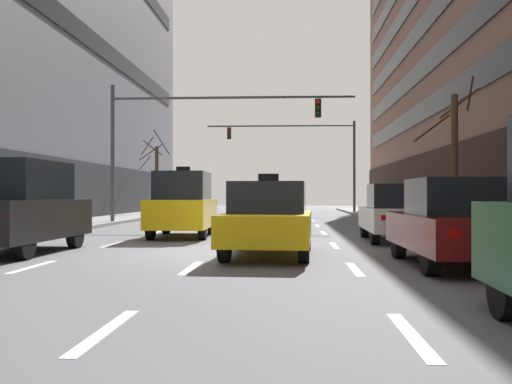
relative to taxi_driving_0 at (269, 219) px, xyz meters
name	(u,v)px	position (x,y,z in m)	size (l,w,h in m)	color
ground_plane	(213,252)	(-1.37, 0.78, -0.81)	(120.00, 120.00, 0.00)	slate
lane_stripe_l1_s3	(33,267)	(-4.38, -2.22, -0.81)	(0.16, 2.00, 0.01)	silver
lane_stripe_l1_s4	(113,244)	(-4.38, 2.78, -0.81)	(0.16, 2.00, 0.01)	silver
lane_stripe_l1_s5	(155,232)	(-4.38, 7.78, -0.81)	(0.16, 2.00, 0.01)	silver
lane_stripe_l1_s6	(181,225)	(-4.38, 12.78, -0.81)	(0.16, 2.00, 0.01)	silver
lane_stripe_l1_s7	(199,220)	(-4.38, 17.78, -0.81)	(0.16, 2.00, 0.01)	silver
lane_stripe_l1_s8	(212,217)	(-4.38, 22.78, -0.81)	(0.16, 2.00, 0.01)	silver
lane_stripe_l1_s9	(221,214)	(-4.38, 27.78, -0.81)	(0.16, 2.00, 0.01)	silver
lane_stripe_l1_s10	(229,212)	(-4.38, 32.78, -0.81)	(0.16, 2.00, 0.01)	silver
lane_stripe_l2_s2	(105,331)	(-1.37, -7.22, -0.81)	(0.16, 2.00, 0.01)	silver
lane_stripe_l2_s3	(191,268)	(-1.37, -2.22, -0.81)	(0.16, 2.00, 0.01)	silver
lane_stripe_l2_s4	(222,245)	(-1.37, 2.78, -0.81)	(0.16, 2.00, 0.01)	silver
lane_stripe_l2_s5	(239,233)	(-1.37, 7.78, -0.81)	(0.16, 2.00, 0.01)	silver
lane_stripe_l2_s6	(249,225)	(-1.37, 12.78, -0.81)	(0.16, 2.00, 0.01)	silver
lane_stripe_l2_s7	(256,220)	(-1.37, 17.78, -0.81)	(0.16, 2.00, 0.01)	silver
lane_stripe_l2_s8	(261,217)	(-1.37, 22.78, -0.81)	(0.16, 2.00, 0.01)	silver
lane_stripe_l2_s9	(264,214)	(-1.37, 27.78, -0.81)	(0.16, 2.00, 0.01)	silver
lane_stripe_l2_s10	(267,212)	(-1.37, 32.78, -0.81)	(0.16, 2.00, 0.01)	silver
lane_stripe_l3_s2	(411,335)	(1.64, -7.22, -0.81)	(0.16, 2.00, 0.01)	silver
lane_stripe_l3_s3	(355,269)	(1.64, -2.22, -0.81)	(0.16, 2.00, 0.01)	silver
lane_stripe_l3_s4	(334,245)	(1.64, 2.78, -0.81)	(0.16, 2.00, 0.01)	silver
lane_stripe_l3_s5	(324,233)	(1.64, 7.78, -0.81)	(0.16, 2.00, 0.01)	silver
lane_stripe_l3_s6	(317,226)	(1.64, 12.78, -0.81)	(0.16, 2.00, 0.01)	silver
lane_stripe_l3_s7	(313,221)	(1.64, 17.78, -0.81)	(0.16, 2.00, 0.01)	silver
lane_stripe_l3_s8	(310,217)	(1.64, 22.78, -0.81)	(0.16, 2.00, 0.01)	silver
lane_stripe_l3_s9	(307,214)	(1.64, 27.78, -0.81)	(0.16, 2.00, 0.01)	silver
lane_stripe_l3_s10	(306,212)	(1.64, 32.78, -0.81)	(0.16, 2.00, 0.01)	silver
taxi_driving_0	(269,219)	(0.00, 0.00, 0.00)	(2.02, 4.45, 1.82)	black
car_driving_1	(19,207)	(-5.83, 0.27, 0.26)	(1.94, 4.47, 2.15)	black
taxi_driving_2	(183,205)	(-3.00, 5.78, 0.23)	(1.96, 4.38, 2.27)	black
car_parked_1	(456,223)	(3.60, -1.70, 0.01)	(1.90, 4.46, 1.67)	black
car_parked_2	(398,213)	(3.60, 4.33, 0.01)	(1.97, 4.49, 1.67)	black
traffic_signal_0	(190,125)	(-4.18, 13.71, 3.75)	(11.28, 0.35, 6.33)	#4C4C51
traffic_signal_1	(308,147)	(1.71, 29.40, 4.04)	(10.74, 0.35, 6.55)	#4C4C51
street_tree_0	(156,175)	(-8.68, 26.28, 1.88)	(2.21, 2.21, 5.58)	#4C3823
street_tree_1	(454,158)	(5.89, 6.73, 1.77)	(2.21, 1.89, 5.04)	#4C3823
pedestrian_0	(411,203)	(5.34, 11.06, 0.23)	(0.36, 0.44, 1.57)	black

